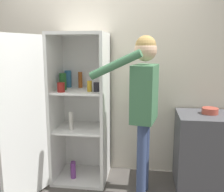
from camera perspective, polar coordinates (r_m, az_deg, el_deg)
name	(u,v)px	position (r m, az deg, el deg)	size (l,w,h in m)	color
wall_back	(101,75)	(3.45, -2.42, 4.53)	(7.00, 0.06, 2.55)	beige
refrigerator	(70,110)	(3.16, -9.23, -2.97)	(0.90, 1.21, 1.81)	white
person	(144,95)	(2.81, 6.92, 0.27)	(0.72, 0.54, 1.76)	#384770
counter	(205,151)	(3.34, 19.67, -11.13)	(0.68, 0.59, 0.88)	#4C4C51
bowl	(210,111)	(3.24, 20.55, -3.04)	(0.18, 0.18, 0.07)	#B24738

